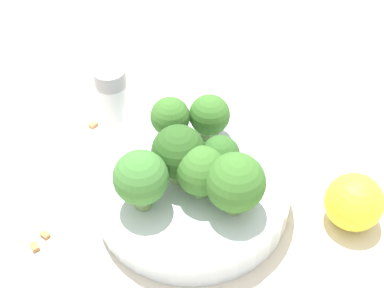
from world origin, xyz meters
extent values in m
plane|color=beige|center=(0.00, 0.00, 0.00)|extent=(3.00, 3.00, 0.00)
cylinder|color=silver|center=(0.00, 0.00, 0.03)|extent=(0.19, 0.19, 0.05)
cylinder|color=#84AD66|center=(0.03, 0.04, 0.06)|extent=(0.02, 0.02, 0.02)
sphere|color=#386B28|center=(0.03, 0.04, 0.08)|extent=(0.04, 0.04, 0.04)
cylinder|color=#8EB770|center=(-0.01, 0.04, 0.06)|extent=(0.02, 0.02, 0.02)
sphere|color=#386B28|center=(-0.01, 0.04, 0.08)|extent=(0.04, 0.04, 0.04)
cylinder|color=#7A9E5B|center=(0.02, -0.05, 0.06)|extent=(0.02, 0.02, 0.02)
sphere|color=#386B28|center=(0.02, -0.05, 0.08)|extent=(0.05, 0.05, 0.05)
cylinder|color=#7A9E5B|center=(-0.05, -0.03, 0.07)|extent=(0.02, 0.02, 0.03)
sphere|color=#3D7533|center=(-0.05, -0.03, 0.09)|extent=(0.05, 0.05, 0.05)
cylinder|color=#84AD66|center=(0.02, -0.01, 0.06)|extent=(0.02, 0.02, 0.02)
sphere|color=#2D5B23|center=(0.02, -0.01, 0.08)|extent=(0.03, 0.03, 0.03)
cylinder|color=#84AD66|center=(0.00, -0.03, 0.06)|extent=(0.02, 0.02, 0.02)
sphere|color=#386B28|center=(0.00, -0.03, 0.08)|extent=(0.04, 0.04, 0.04)
cylinder|color=#7A9E5B|center=(-0.01, -0.01, 0.06)|extent=(0.03, 0.03, 0.02)
sphere|color=#28511E|center=(-0.01, -0.01, 0.08)|extent=(0.05, 0.05, 0.05)
cylinder|color=silver|center=(-0.06, 0.12, 0.03)|extent=(0.03, 0.03, 0.06)
cylinder|color=gray|center=(-0.06, 0.12, 0.07)|extent=(0.03, 0.03, 0.02)
sphere|color=yellow|center=(0.14, -0.05, 0.03)|extent=(0.05, 0.05, 0.05)
cube|color=olive|center=(0.06, 0.09, 0.00)|extent=(0.01, 0.01, 0.01)
cube|color=olive|center=(-0.14, -0.01, 0.00)|extent=(0.01, 0.01, 0.01)
cube|color=olive|center=(-0.15, -0.02, 0.00)|extent=(0.01, 0.01, 0.01)
cube|color=#AD7F4C|center=(-0.08, 0.13, 0.00)|extent=(0.01, 0.01, 0.01)
camera|label=1|loc=(-0.08, -0.32, 0.41)|focal=50.00mm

